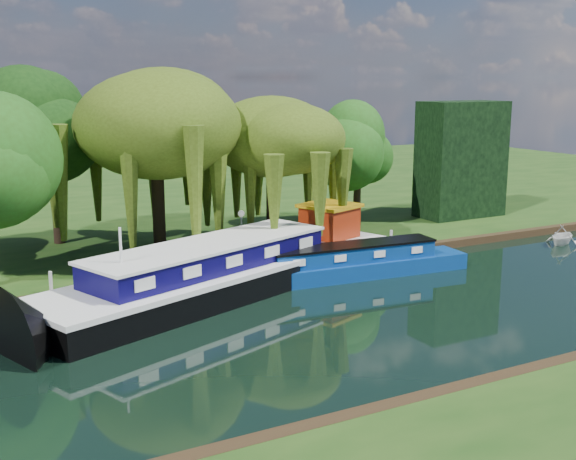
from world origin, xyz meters
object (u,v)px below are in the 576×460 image
dutch_barge (230,269)px  red_dinghy (116,311)px  narrowboat (352,264)px  white_cruiser (562,244)px

dutch_barge → red_dinghy: size_ratio=7.29×
dutch_barge → narrowboat: 6.56m
red_dinghy → white_cruiser: bearing=-86.7°
red_dinghy → dutch_barge: bearing=-81.5°
narrowboat → red_dinghy: (-12.20, 0.22, -0.66)m
dutch_barge → white_cruiser: 21.91m
dutch_barge → narrowboat: (6.52, -0.70, -0.38)m
dutch_barge → narrowboat: size_ratio=1.58×
narrowboat → dutch_barge: bearing=178.8°
red_dinghy → narrowboat: bearing=-87.3°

